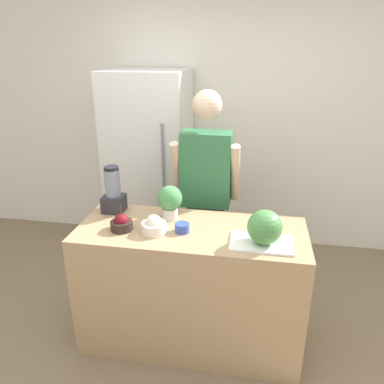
% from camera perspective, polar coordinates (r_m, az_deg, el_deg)
% --- Properties ---
extents(ground_plane, '(14.00, 14.00, 0.00)m').
position_cam_1_polar(ground_plane, '(2.79, -1.37, -25.38)').
color(ground_plane, '#7F6B51').
extents(wall_back, '(8.00, 0.06, 2.60)m').
position_cam_1_polar(wall_back, '(3.92, 4.16, 10.57)').
color(wall_back, white).
rests_on(wall_back, ground_plane).
extents(counter_island, '(1.52, 0.63, 0.90)m').
position_cam_1_polar(counter_island, '(2.73, -0.12, -14.07)').
color(counter_island, tan).
rests_on(counter_island, ground_plane).
extents(refrigerator, '(0.75, 0.72, 1.83)m').
position_cam_1_polar(refrigerator, '(3.76, -6.38, 3.95)').
color(refrigerator, white).
rests_on(refrigerator, ground_plane).
extents(person, '(0.53, 0.27, 1.74)m').
position_cam_1_polar(person, '(3.03, 2.12, -0.56)').
color(person, '#333338').
rests_on(person, ground_plane).
extents(cutting_board, '(0.38, 0.25, 0.01)m').
position_cam_1_polar(cutting_board, '(2.35, 10.51, -7.64)').
color(cutting_board, white).
rests_on(cutting_board, counter_island).
extents(watermelon, '(0.21, 0.21, 0.21)m').
position_cam_1_polar(watermelon, '(2.29, 11.02, -5.27)').
color(watermelon, '#4C8C47').
rests_on(watermelon, cutting_board).
extents(bowl_cherries, '(0.15, 0.15, 0.11)m').
position_cam_1_polar(bowl_cherries, '(2.51, -10.69, -4.75)').
color(bowl_cherries, '#2D231E').
rests_on(bowl_cherries, counter_island).
extents(bowl_cream, '(0.16, 0.16, 0.12)m').
position_cam_1_polar(bowl_cream, '(2.44, -5.83, -5.15)').
color(bowl_cream, white).
rests_on(bowl_cream, counter_island).
extents(bowl_small_blue, '(0.10, 0.10, 0.06)m').
position_cam_1_polar(bowl_small_blue, '(2.44, -1.53, -5.47)').
color(bowl_small_blue, '#334C9E').
rests_on(bowl_small_blue, counter_island).
extents(blender, '(0.15, 0.15, 0.34)m').
position_cam_1_polar(blender, '(2.76, -11.93, -0.10)').
color(blender, '#28282D').
rests_on(blender, counter_island).
extents(potted_plant, '(0.17, 0.17, 0.24)m').
position_cam_1_polar(potted_plant, '(2.59, -3.42, -1.29)').
color(potted_plant, beige).
rests_on(potted_plant, counter_island).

